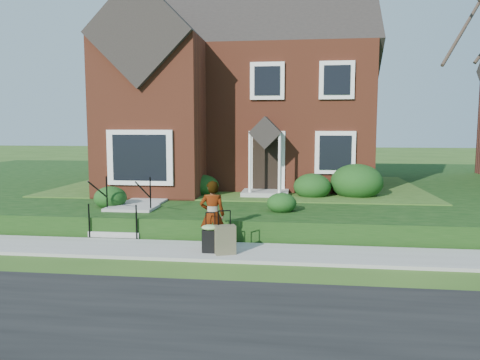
% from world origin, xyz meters
% --- Properties ---
extents(ground, '(120.00, 120.00, 0.00)m').
position_xyz_m(ground, '(0.00, 0.00, 0.00)').
color(ground, '#2D5119').
rests_on(ground, ground).
extents(street, '(60.00, 6.00, 0.01)m').
position_xyz_m(street, '(0.00, -5.00, 0.01)').
color(street, black).
rests_on(street, ground).
extents(sidewalk, '(60.00, 1.60, 0.08)m').
position_xyz_m(sidewalk, '(0.00, 0.00, 0.04)').
color(sidewalk, '#9E9B93').
rests_on(sidewalk, ground).
extents(terrace, '(44.00, 20.00, 0.60)m').
position_xyz_m(terrace, '(4.00, 10.90, 0.30)').
color(terrace, black).
rests_on(terrace, ground).
extents(walkway, '(1.20, 6.00, 0.06)m').
position_xyz_m(walkway, '(-2.50, 5.00, 0.63)').
color(walkway, '#9E9B93').
rests_on(walkway, terrace).
extents(main_house, '(10.40, 10.20, 9.40)m').
position_xyz_m(main_house, '(-0.21, 9.61, 5.26)').
color(main_house, brown).
rests_on(main_house, terrace).
extents(front_steps, '(1.40, 2.02, 1.50)m').
position_xyz_m(front_steps, '(-2.50, 1.84, 0.47)').
color(front_steps, '#9E9B93').
rests_on(front_steps, ground).
extents(foundation_shrubs, '(10.19, 4.56, 1.26)m').
position_xyz_m(foundation_shrubs, '(1.04, 5.16, 1.12)').
color(foundation_shrubs, '#143710').
rests_on(foundation_shrubs, terrace).
extents(woman, '(0.65, 0.48, 1.65)m').
position_xyz_m(woman, '(0.30, 0.13, 0.90)').
color(woman, '#999999').
rests_on(woman, sidewalk).
extents(suitcase_black, '(0.40, 0.33, 0.95)m').
position_xyz_m(suitcase_black, '(0.31, -0.24, 0.45)').
color(suitcase_black, black).
rests_on(suitcase_black, sidewalk).
extents(suitcase_olive, '(0.53, 0.41, 1.01)m').
position_xyz_m(suitcase_olive, '(0.68, -0.33, 0.42)').
color(suitcase_olive, brown).
rests_on(suitcase_olive, sidewalk).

